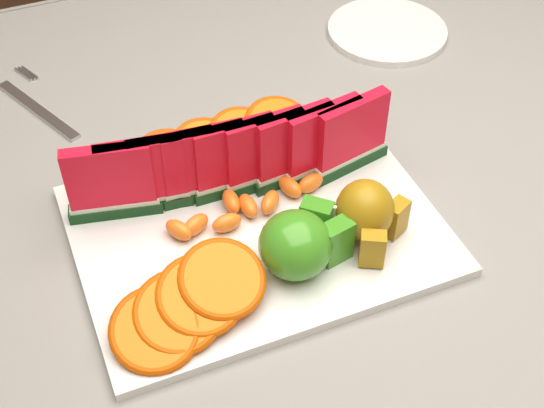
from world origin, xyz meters
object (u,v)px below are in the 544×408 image
(apple_cluster, at_px, (301,243))
(side_plate, at_px, (387,31))
(pear_cluster, at_px, (367,213))
(platter, at_px, (257,230))
(fork, at_px, (37,106))

(apple_cluster, relative_size, side_plate, 0.54)
(pear_cluster, bearing_deg, side_plate, 58.02)
(platter, xyz_separation_m, fork, (-0.19, 0.33, -0.00))
(pear_cluster, bearing_deg, platter, 149.86)
(pear_cluster, distance_m, fork, 0.49)
(platter, distance_m, side_plate, 0.45)
(apple_cluster, distance_m, pear_cluster, 0.08)
(side_plate, bearing_deg, apple_cluster, -129.63)
(pear_cluster, relative_size, side_plate, 0.43)
(side_plate, height_order, fork, side_plate)
(platter, relative_size, apple_cluster, 3.51)
(apple_cluster, bearing_deg, platter, 108.95)
(apple_cluster, bearing_deg, fork, 118.42)
(apple_cluster, distance_m, fork, 0.45)
(side_plate, bearing_deg, platter, -137.40)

